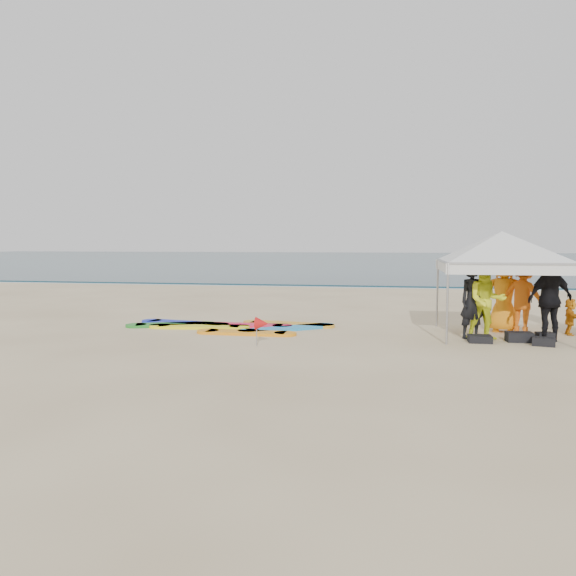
% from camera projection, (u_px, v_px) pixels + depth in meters
% --- Properties ---
extents(ground, '(120.00, 120.00, 0.00)m').
position_uv_depth(ground, '(260.00, 365.00, 10.22)').
color(ground, beige).
rests_on(ground, ground).
extents(ocean, '(160.00, 84.00, 0.08)m').
position_uv_depth(ocean, '(371.00, 259.00, 69.04)').
color(ocean, '#0C2633').
rests_on(ocean, ground).
extents(shoreline_foam, '(160.00, 1.20, 0.01)m').
position_uv_depth(shoreline_foam, '(343.00, 286.00, 28.07)').
color(shoreline_foam, silver).
rests_on(shoreline_foam, ground).
extents(person_black_a, '(0.75, 0.64, 1.73)m').
position_uv_depth(person_black_a, '(473.00, 301.00, 12.96)').
color(person_black_a, black).
rests_on(person_black_a, ground).
extents(person_yellow, '(0.94, 0.77, 1.80)m').
position_uv_depth(person_yellow, '(486.00, 301.00, 12.83)').
color(person_yellow, yellow).
rests_on(person_yellow, ground).
extents(person_orange_a, '(1.37, 1.28, 1.85)m').
position_uv_depth(person_orange_a, '(524.00, 296.00, 13.52)').
color(person_orange_a, orange).
rests_on(person_orange_a, ground).
extents(person_black_b, '(1.22, 0.92, 1.93)m').
position_uv_depth(person_black_b, '(550.00, 299.00, 12.57)').
color(person_black_b, black).
rests_on(person_black_b, ground).
extents(person_orange_b, '(0.96, 0.69, 1.84)m').
position_uv_depth(person_orange_b, '(504.00, 295.00, 13.89)').
color(person_orange_b, orange).
rests_on(person_orange_b, ground).
extents(person_seated, '(0.34, 0.84, 0.89)m').
position_uv_depth(person_seated, '(570.00, 317.00, 13.50)').
color(person_seated, orange).
rests_on(person_seated, ground).
extents(canopy_tent, '(3.77, 3.77, 2.84)m').
position_uv_depth(canopy_tent, '(502.00, 232.00, 13.13)').
color(canopy_tent, '#A5A5A8').
rests_on(canopy_tent, ground).
extents(marker_pennant, '(0.28, 0.28, 0.64)m').
position_uv_depth(marker_pennant, '(262.00, 324.00, 12.00)').
color(marker_pennant, '#A5A5A8').
rests_on(marker_pennant, ground).
extents(gear_pile, '(1.93, 0.99, 0.22)m').
position_uv_depth(gear_pile, '(518.00, 338.00, 12.48)').
color(gear_pile, black).
rests_on(gear_pile, ground).
extents(surfboard_spread, '(5.14, 2.29, 0.07)m').
position_uv_depth(surfboard_spread, '(231.00, 326.00, 14.66)').
color(surfboard_spread, orange).
rests_on(surfboard_spread, ground).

